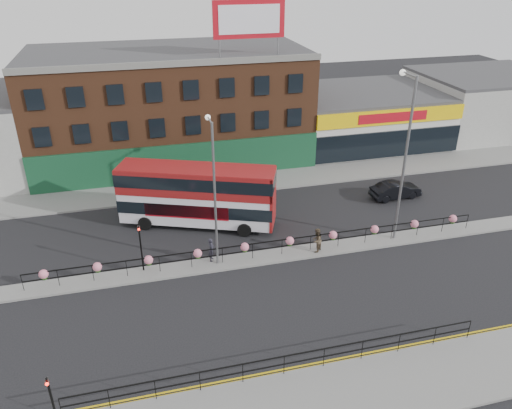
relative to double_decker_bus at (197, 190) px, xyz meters
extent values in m
plane|color=black|center=(3.67, -5.66, -2.80)|extent=(120.00, 120.00, 0.00)
cube|color=gray|center=(3.67, -17.66, -2.72)|extent=(60.00, 4.00, 0.15)
cube|color=gray|center=(3.67, 6.34, -2.72)|extent=(60.00, 4.00, 0.15)
cube|color=gray|center=(3.67, -5.66, -2.72)|extent=(60.00, 1.60, 0.15)
cube|color=gold|center=(3.67, -15.36, -2.79)|extent=(60.00, 0.10, 0.01)
cube|color=gold|center=(3.67, -15.54, -2.79)|extent=(60.00, 0.10, 0.01)
cube|color=brown|center=(-0.33, 14.34, 2.20)|extent=(25.00, 12.00, 10.00)
cube|color=#3F3F42|center=(-0.33, 14.34, 7.35)|extent=(25.00, 12.00, 0.30)
cube|color=#144529|center=(-0.33, 8.26, -1.10)|extent=(25.00, 0.25, 3.40)
cube|color=silver|center=(19.67, 14.34, -0.30)|extent=(15.00, 12.00, 5.00)
cube|color=#3F3F42|center=(19.67, 14.34, 2.35)|extent=(15.00, 12.00, 0.30)
cube|color=yellow|center=(19.67, 8.26, 1.50)|extent=(15.00, 0.25, 1.40)
cube|color=#AC0D19|center=(19.67, 8.14, 1.50)|extent=(7.00, 0.10, 0.90)
cube|color=black|center=(19.67, 8.26, -1.20)|extent=(15.00, 0.25, 2.60)
cube|color=#A0A09C|center=(34.42, 14.34, 0.20)|extent=(14.50, 12.00, 6.00)
cube|color=#3F3F42|center=(34.42, 14.34, 3.35)|extent=(14.50, 12.00, 0.30)
cube|color=#AC0D19|center=(6.17, 9.34, 10.40)|extent=(6.00, 0.25, 3.00)
cube|color=white|center=(6.17, 9.20, 10.40)|extent=(5.10, 0.04, 2.25)
cylinder|color=slate|center=(3.67, 9.34, 8.20)|extent=(0.12, 0.12, 1.40)
cylinder|color=slate|center=(8.67, 9.34, 8.20)|extent=(0.12, 0.12, 1.40)
cube|color=black|center=(3.67, -5.66, -1.55)|extent=(30.00, 0.05, 0.05)
cube|color=black|center=(3.67, -5.66, -2.04)|extent=(30.00, 0.05, 0.05)
cylinder|color=black|center=(-11.33, -5.66, -2.10)|extent=(0.04, 0.04, 1.10)
cylinder|color=black|center=(-9.33, -5.66, -2.10)|extent=(0.04, 0.04, 1.10)
cylinder|color=black|center=(-7.33, -5.66, -2.10)|extent=(0.04, 0.04, 1.10)
cylinder|color=black|center=(-5.33, -5.66, -2.10)|extent=(0.04, 0.04, 1.10)
cylinder|color=black|center=(-3.33, -5.66, -2.10)|extent=(0.04, 0.04, 1.10)
cylinder|color=black|center=(-1.33, -5.66, -2.10)|extent=(0.04, 0.04, 1.10)
cylinder|color=black|center=(0.67, -5.66, -2.10)|extent=(0.04, 0.04, 1.10)
cylinder|color=black|center=(2.67, -5.66, -2.10)|extent=(0.04, 0.04, 1.10)
cylinder|color=black|center=(4.67, -5.66, -2.10)|extent=(0.04, 0.04, 1.10)
cylinder|color=black|center=(6.67, -5.66, -2.10)|extent=(0.04, 0.04, 1.10)
cylinder|color=black|center=(8.67, -5.66, -2.10)|extent=(0.04, 0.04, 1.10)
cylinder|color=black|center=(10.67, -5.66, -2.10)|extent=(0.04, 0.04, 1.10)
cylinder|color=black|center=(12.67, -5.66, -2.10)|extent=(0.04, 0.04, 1.10)
cylinder|color=black|center=(14.67, -5.66, -2.10)|extent=(0.04, 0.04, 1.10)
cylinder|color=black|center=(16.67, -5.66, -2.10)|extent=(0.04, 0.04, 1.10)
cylinder|color=black|center=(18.67, -5.66, -2.10)|extent=(0.04, 0.04, 1.10)
sphere|color=pink|center=(-10.08, -5.66, -1.70)|extent=(0.56, 0.56, 0.56)
sphere|color=#1F4814|center=(-10.08, -5.66, -1.93)|extent=(0.36, 0.36, 0.36)
sphere|color=pink|center=(-7.02, -5.66, -1.70)|extent=(0.56, 0.56, 0.56)
sphere|color=#1F4814|center=(-7.02, -5.66, -1.93)|extent=(0.36, 0.36, 0.36)
sphere|color=pink|center=(-3.97, -5.66, -1.70)|extent=(0.56, 0.56, 0.56)
sphere|color=#1F4814|center=(-3.97, -5.66, -1.93)|extent=(0.36, 0.36, 0.36)
sphere|color=pink|center=(-0.91, -5.66, -1.70)|extent=(0.56, 0.56, 0.56)
sphere|color=#1F4814|center=(-0.91, -5.66, -1.93)|extent=(0.36, 0.36, 0.36)
sphere|color=pink|center=(2.14, -5.66, -1.70)|extent=(0.56, 0.56, 0.56)
sphere|color=#1F4814|center=(2.14, -5.66, -1.93)|extent=(0.36, 0.36, 0.36)
sphere|color=pink|center=(5.20, -5.66, -1.70)|extent=(0.56, 0.56, 0.56)
sphere|color=#1F4814|center=(5.20, -5.66, -1.93)|extent=(0.36, 0.36, 0.36)
sphere|color=pink|center=(8.26, -5.66, -1.70)|extent=(0.56, 0.56, 0.56)
sphere|color=#1F4814|center=(8.26, -5.66, -1.93)|extent=(0.36, 0.36, 0.36)
sphere|color=pink|center=(11.31, -5.66, -1.70)|extent=(0.56, 0.56, 0.56)
sphere|color=#1F4814|center=(11.31, -5.66, -1.93)|extent=(0.36, 0.36, 0.36)
sphere|color=pink|center=(14.37, -5.66, -1.70)|extent=(0.56, 0.56, 0.56)
sphere|color=#1F4814|center=(14.37, -5.66, -1.93)|extent=(0.36, 0.36, 0.36)
sphere|color=pink|center=(17.42, -5.66, -1.70)|extent=(0.56, 0.56, 0.56)
sphere|color=#1F4814|center=(17.42, -5.66, -1.93)|extent=(0.36, 0.36, 0.36)
cube|color=black|center=(1.67, -15.76, -1.55)|extent=(20.00, 0.05, 0.05)
cube|color=black|center=(1.67, -15.76, -2.04)|extent=(20.00, 0.05, 0.05)
cylinder|color=black|center=(-8.33, -15.76, -2.10)|extent=(0.04, 0.04, 1.10)
cylinder|color=black|center=(-6.33, -15.76, -2.10)|extent=(0.04, 0.04, 1.10)
cylinder|color=black|center=(-4.33, -15.76, -2.10)|extent=(0.04, 0.04, 1.10)
cylinder|color=black|center=(-2.33, -15.76, -2.10)|extent=(0.04, 0.04, 1.10)
cylinder|color=black|center=(-0.33, -15.76, -2.10)|extent=(0.04, 0.04, 1.10)
cylinder|color=black|center=(1.67, -15.76, -2.10)|extent=(0.04, 0.04, 1.10)
cylinder|color=black|center=(3.67, -15.76, -2.10)|extent=(0.04, 0.04, 1.10)
cylinder|color=black|center=(5.67, -15.76, -2.10)|extent=(0.04, 0.04, 1.10)
cylinder|color=black|center=(7.67, -15.76, -2.10)|extent=(0.04, 0.04, 1.10)
cylinder|color=black|center=(9.67, -15.76, -2.10)|extent=(0.04, 0.04, 1.10)
cylinder|color=black|center=(11.67, -15.76, -2.10)|extent=(0.04, 0.04, 1.10)
cube|color=white|center=(-0.05, 0.02, -0.36)|extent=(11.29, 6.55, 4.06)
cube|color=maroon|center=(-0.05, 0.02, 0.80)|extent=(11.37, 6.63, 1.83)
cube|color=black|center=(-0.05, 0.02, -1.07)|extent=(11.39, 6.66, 0.91)
cube|color=black|center=(-0.05, 0.02, 0.96)|extent=(11.42, 6.68, 0.91)
cube|color=maroon|center=(-0.05, 0.02, 1.70)|extent=(11.29, 6.55, 0.12)
cube|color=maroon|center=(5.07, -2.06, -0.36)|extent=(1.16, 2.48, 4.06)
cube|color=#AC0D19|center=(-1.00, -0.98, -1.12)|extent=(5.65, 2.33, 1.01)
cylinder|color=black|center=(-3.91, 0.22, -2.29)|extent=(1.05, 0.66, 1.01)
cylinder|color=black|center=(-2.95, 2.57, -2.29)|extent=(1.05, 0.66, 1.01)
cylinder|color=black|center=(2.86, -2.53, -2.29)|extent=(1.05, 0.66, 1.01)
cylinder|color=black|center=(3.81, -0.18, -2.29)|extent=(1.05, 0.66, 1.01)
imported|color=black|center=(16.29, 0.46, -2.11)|extent=(2.03, 4.39, 1.38)
imported|color=#262530|center=(0.04, -5.20, -1.84)|extent=(0.86, 0.80, 1.61)
imported|color=#4B3D2C|center=(7.01, -5.89, -1.80)|extent=(1.47, 1.47, 1.70)
cylinder|color=slate|center=(0.34, -5.64, 2.06)|extent=(0.15, 0.15, 9.42)
cylinder|color=slate|center=(0.34, -4.93, 6.68)|extent=(0.09, 1.41, 0.09)
sphere|color=silver|center=(0.34, -4.22, 6.64)|extent=(0.34, 0.34, 0.34)
cylinder|color=slate|center=(12.93, -5.59, 3.01)|extent=(0.18, 0.18, 11.31)
cylinder|color=slate|center=(12.93, -4.74, 8.55)|extent=(0.11, 1.70, 0.11)
sphere|color=silver|center=(12.93, -3.89, 8.49)|extent=(0.41, 0.41, 0.41)
cylinder|color=black|center=(-8.33, -16.66, -1.05)|extent=(0.10, 0.10, 3.20)
imported|color=black|center=(-8.33, -16.66, 0.55)|extent=(0.15, 0.18, 0.90)
sphere|color=#FF190C|center=(-8.33, -16.78, 0.37)|extent=(0.14, 0.14, 0.14)
cylinder|color=black|center=(-4.33, -5.26, -1.05)|extent=(0.10, 0.10, 3.20)
imported|color=black|center=(-4.33, -5.26, 0.55)|extent=(0.15, 0.18, 0.90)
sphere|color=#FF190C|center=(-4.33, -5.38, 0.37)|extent=(0.14, 0.14, 0.14)
camera|label=1|loc=(-3.98, -32.40, 15.32)|focal=35.00mm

